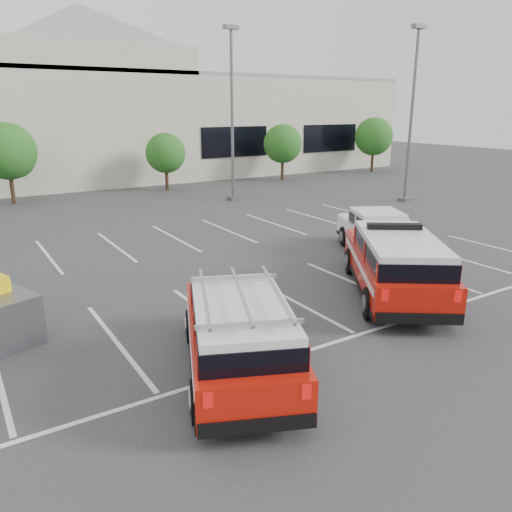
{
  "coord_description": "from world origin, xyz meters",
  "views": [
    {
      "loc": [
        -8.46,
        -11.41,
        5.63
      ],
      "look_at": [
        -0.29,
        1.64,
        1.05
      ],
      "focal_mm": 35.0,
      "sensor_mm": 36.0,
      "label": 1
    }
  ],
  "objects_px": {
    "tree_mid_right": "(167,154)",
    "tree_far_right": "(374,138)",
    "tree_mid_left": "(9,153)",
    "light_pole_right": "(411,116)",
    "ladder_suv": "(239,340)",
    "light_pole_mid": "(232,116)",
    "white_pickup": "(380,240)",
    "fire_chief_suv": "(395,268)",
    "tree_right": "(283,145)",
    "convention_building": "(60,120)"
  },
  "relations": [
    {
      "from": "ladder_suv",
      "to": "convention_building",
      "type": "bearing_deg",
      "value": 106.89
    },
    {
      "from": "white_pickup",
      "to": "ladder_suv",
      "type": "xyz_separation_m",
      "value": [
        -9.22,
        -4.9,
        0.14
      ]
    },
    {
      "from": "tree_right",
      "to": "light_pole_right",
      "type": "height_order",
      "value": "light_pole_right"
    },
    {
      "from": "tree_far_right",
      "to": "fire_chief_suv",
      "type": "distance_m",
      "value": 32.26
    },
    {
      "from": "white_pickup",
      "to": "ladder_suv",
      "type": "distance_m",
      "value": 10.44
    },
    {
      "from": "convention_building",
      "to": "tree_mid_right",
      "type": "distance_m",
      "value": 11.2
    },
    {
      "from": "light_pole_mid",
      "to": "tree_right",
      "type": "bearing_deg",
      "value": 36.77
    },
    {
      "from": "tree_mid_left",
      "to": "convention_building",
      "type": "bearing_deg",
      "value": 62.6
    },
    {
      "from": "tree_mid_right",
      "to": "light_pole_right",
      "type": "xyz_separation_m",
      "value": [
        10.91,
        -12.05,
        2.68
      ]
    },
    {
      "from": "fire_chief_suv",
      "to": "white_pickup",
      "type": "bearing_deg",
      "value": 85.33
    },
    {
      "from": "convention_building",
      "to": "tree_right",
      "type": "distance_m",
      "value": 17.96
    },
    {
      "from": "tree_right",
      "to": "tree_mid_left",
      "type": "bearing_deg",
      "value": 180.0
    },
    {
      "from": "tree_mid_right",
      "to": "tree_right",
      "type": "distance_m",
      "value": 10.0
    },
    {
      "from": "convention_building",
      "to": "fire_chief_suv",
      "type": "bearing_deg",
      "value": -85.26
    },
    {
      "from": "fire_chief_suv",
      "to": "ladder_suv",
      "type": "bearing_deg",
      "value": -130.92
    },
    {
      "from": "light_pole_mid",
      "to": "tree_mid_right",
      "type": "bearing_deg",
      "value": 107.52
    },
    {
      "from": "white_pickup",
      "to": "ladder_suv",
      "type": "bearing_deg",
      "value": -126.1
    },
    {
      "from": "convention_building",
      "to": "tree_mid_left",
      "type": "xyz_separation_m",
      "value": [
        -5.09,
        -9.82,
        -1.68
      ]
    },
    {
      "from": "tree_mid_left",
      "to": "ladder_suv",
      "type": "height_order",
      "value": "tree_mid_left"
    },
    {
      "from": "tree_far_right",
      "to": "ladder_suv",
      "type": "bearing_deg",
      "value": -138.94
    },
    {
      "from": "tree_mid_right",
      "to": "light_pole_mid",
      "type": "distance_m",
      "value": 6.88
    },
    {
      "from": "light_pole_mid",
      "to": "ladder_suv",
      "type": "distance_m",
      "value": 22.12
    },
    {
      "from": "light_pole_right",
      "to": "ladder_suv",
      "type": "relative_size",
      "value": 1.8
    },
    {
      "from": "tree_mid_left",
      "to": "light_pole_right",
      "type": "relative_size",
      "value": 0.47
    },
    {
      "from": "fire_chief_suv",
      "to": "ladder_suv",
      "type": "xyz_separation_m",
      "value": [
        -6.51,
        -1.64,
        -0.06
      ]
    },
    {
      "from": "light_pole_right",
      "to": "fire_chief_suv",
      "type": "bearing_deg",
      "value": -139.16
    },
    {
      "from": "tree_mid_right",
      "to": "tree_far_right",
      "type": "height_order",
      "value": "tree_far_right"
    },
    {
      "from": "tree_mid_left",
      "to": "fire_chief_suv",
      "type": "distance_m",
      "value": 24.72
    },
    {
      "from": "tree_right",
      "to": "ladder_suv",
      "type": "xyz_separation_m",
      "value": [
        -18.67,
        -24.98,
        -1.94
      ]
    },
    {
      "from": "tree_mid_right",
      "to": "light_pole_right",
      "type": "bearing_deg",
      "value": -47.83
    },
    {
      "from": "white_pickup",
      "to": "tree_mid_left",
      "type": "bearing_deg",
      "value": 143.62
    },
    {
      "from": "light_pole_mid",
      "to": "fire_chief_suv",
      "type": "bearing_deg",
      "value": -103.23
    },
    {
      "from": "fire_chief_suv",
      "to": "tree_far_right",
      "type": "bearing_deg",
      "value": 81.48
    },
    {
      "from": "light_pole_mid",
      "to": "white_pickup",
      "type": "relative_size",
      "value": 1.71
    },
    {
      "from": "tree_far_right",
      "to": "white_pickup",
      "type": "xyz_separation_m",
      "value": [
        -19.45,
        -20.08,
        -2.34
      ]
    },
    {
      "from": "tree_right",
      "to": "ladder_suv",
      "type": "relative_size",
      "value": 0.78
    },
    {
      "from": "tree_far_right",
      "to": "tree_mid_left",
      "type": "bearing_deg",
      "value": 180.0
    },
    {
      "from": "convention_building",
      "to": "light_pole_right",
      "type": "height_order",
      "value": "convention_building"
    },
    {
      "from": "light_pole_mid",
      "to": "fire_chief_suv",
      "type": "relative_size",
      "value": 1.61
    },
    {
      "from": "convention_building",
      "to": "ladder_suv",
      "type": "relative_size",
      "value": 10.55
    },
    {
      "from": "tree_mid_left",
      "to": "tree_far_right",
      "type": "relative_size",
      "value": 1.0
    },
    {
      "from": "light_pole_mid",
      "to": "ladder_suv",
      "type": "bearing_deg",
      "value": -119.2
    },
    {
      "from": "tree_mid_right",
      "to": "fire_chief_suv",
      "type": "xyz_separation_m",
      "value": [
        -2.16,
        -23.34,
        -1.61
      ]
    },
    {
      "from": "tree_mid_left",
      "to": "ladder_suv",
      "type": "relative_size",
      "value": 0.85
    },
    {
      "from": "ladder_suv",
      "to": "fire_chief_suv",
      "type": "bearing_deg",
      "value": 37.16
    },
    {
      "from": "tree_mid_left",
      "to": "tree_mid_right",
      "type": "height_order",
      "value": "tree_mid_left"
    },
    {
      "from": "tree_mid_left",
      "to": "tree_mid_right",
      "type": "xyz_separation_m",
      "value": [
        10.0,
        -0.0,
        -0.54
      ]
    },
    {
      "from": "convention_building",
      "to": "tree_right",
      "type": "bearing_deg",
      "value": -33.37
    },
    {
      "from": "convention_building",
      "to": "light_pole_right",
      "type": "bearing_deg",
      "value": -54.11
    },
    {
      "from": "tree_far_right",
      "to": "light_pole_mid",
      "type": "height_order",
      "value": "light_pole_mid"
    }
  ]
}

